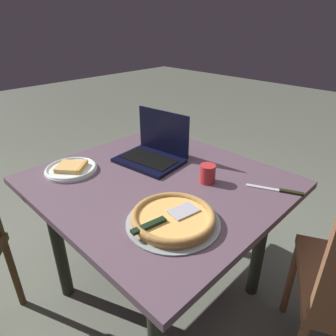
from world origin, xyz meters
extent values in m
plane|color=#646A5A|center=(0.00, 0.00, 0.00)|extent=(12.00, 12.00, 0.00)
cube|color=#58434F|center=(0.00, 0.00, 0.71)|extent=(1.06, 0.98, 0.03)
cylinder|color=#282C21|center=(-0.37, -0.37, 0.35)|extent=(0.06, 0.06, 0.69)
cylinder|color=#282C21|center=(-0.37, 0.37, 0.35)|extent=(0.06, 0.06, 0.69)
cylinder|color=#282C21|center=(0.37, 0.37, 0.35)|extent=(0.06, 0.06, 0.69)
cube|color=black|center=(-0.16, 0.09, 0.73)|extent=(0.34, 0.27, 0.02)
cube|color=black|center=(-0.16, 0.09, 0.75)|extent=(0.30, 0.18, 0.00)
cube|color=black|center=(-0.18, 0.21, 0.86)|extent=(0.32, 0.05, 0.22)
cube|color=#95BEF5|center=(-0.18, 0.21, 0.86)|extent=(0.28, 0.04, 0.20)
cylinder|color=white|center=(-0.36, -0.24, 0.73)|extent=(0.24, 0.24, 0.01)
torus|color=silver|center=(-0.36, -0.24, 0.74)|extent=(0.24, 0.24, 0.01)
cube|color=#E0AC5E|center=(-0.36, -0.24, 0.75)|extent=(0.17, 0.16, 0.02)
cube|color=gold|center=(-0.31, -0.20, 0.75)|extent=(0.08, 0.10, 0.03)
cylinder|color=#939E9E|center=(0.27, -0.18, 0.73)|extent=(0.34, 0.34, 0.01)
cylinder|color=#EFB259|center=(0.27, -0.18, 0.74)|extent=(0.29, 0.29, 0.02)
torus|color=#B58243|center=(0.27, -0.18, 0.75)|extent=(0.30, 0.30, 0.03)
cube|color=#B6B2BE|center=(0.28, -0.14, 0.76)|extent=(0.09, 0.12, 0.00)
cube|color=black|center=(0.25, -0.29, 0.76)|extent=(0.05, 0.13, 0.01)
cube|color=silver|center=(0.40, 0.27, 0.73)|extent=(0.17, 0.09, 0.00)
cube|color=black|center=(0.49, 0.31, 0.73)|extent=(0.10, 0.06, 0.01)
cylinder|color=red|center=(0.17, 0.14, 0.77)|extent=(0.07, 0.07, 0.08)
cylinder|color=#52341D|center=(0.17, 0.14, 0.79)|extent=(0.06, 0.06, 0.00)
cylinder|color=#513920|center=(-0.48, -0.58, 0.21)|extent=(0.03, 0.03, 0.43)
cylinder|color=brown|center=(0.55, 0.37, 0.22)|extent=(0.03, 0.03, 0.45)
camera|label=1|loc=(0.87, -0.82, 1.39)|focal=31.87mm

